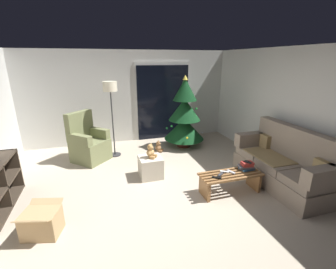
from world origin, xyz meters
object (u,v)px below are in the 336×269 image
Objects in this scene: couch at (283,165)px; ottoman at (151,167)px; remote_black at (217,178)px; remote_white at (225,172)px; book_stack at (247,166)px; teddy_bear_chestnut_by_tree at (159,147)px; christmas_tree at (184,116)px; teddy_bear_honey at (151,152)px; cell_phone at (248,162)px; coffee_table at (230,180)px; cardboard_box_open_near_shelf at (42,223)px; remote_silver at (231,172)px; floor_lamp at (111,94)px; armchair at (88,144)px; remote_graphite at (221,174)px.

couch is 2.51m from ottoman.
remote_black is 1.00× the size of remote_white.
book_stack is 2.43m from teddy_bear_chestnut_by_tree.
ottoman is (-1.25, -1.42, -0.63)m from christmas_tree.
teddy_bear_honey is 1.00× the size of teddy_bear_chestnut_by_tree.
cell_phone is 2.40m from christmas_tree.
cardboard_box_open_near_shelf is (-2.96, -0.18, -0.07)m from coffee_table.
remote_white is (-0.08, 0.07, 0.13)m from coffee_table.
cell_phone is (0.01, -0.01, 0.08)m from book_stack.
coffee_table is at bearing 35.01° from remote_silver.
ottoman is at bearing -66.01° from floor_lamp.
teddy_bear_chestnut_by_tree is (1.68, 0.03, -0.28)m from armchair.
christmas_tree is 1.96m from floor_lamp.
remote_white is 0.55× the size of teddy_bear_honey.
armchair is (-2.43, -0.20, -0.44)m from christmas_tree.
book_stack is at bearing 172.73° from couch.
remote_graphite is at bearing -45.18° from armchair.
remote_graphite is at bearing -44.48° from teddy_bear_honey.
remote_graphite is 0.55× the size of teddy_bear_honey.
book_stack is 1.01× the size of teddy_bear_honey.
couch reaches higher than remote_silver.
teddy_bear_chestnut_by_tree is at bearing 128.32° from couch.
armchair is 1.70m from ottoman.
remote_white is at bearing 4.91° from cardboard_box_open_near_shelf.
remote_white is at bearing 139.03° from coffee_table.
remote_white is at bearing 179.05° from book_stack.
floor_lamp is at bearing 127.72° from coffee_table.
couch is 6.82× the size of teddy_bear_honey.
coffee_table is at bearing -39.42° from ottoman.
christmas_tree is at bearing 48.50° from ottoman.
christmas_tree is (0.03, 2.37, 0.46)m from remote_silver.
teddy_bear_honey is (-1.25, -1.42, -0.31)m from christmas_tree.
remote_graphite is 0.56m from book_stack.
ottoman reaches higher than teddy_bear_chestnut_by_tree.
book_stack is at bearing -82.67° from christmas_tree.
teddy_bear_honey reaches higher than cardboard_box_open_near_shelf.
teddy_bear_chestnut_by_tree is at bearing -91.97° from remote_silver.
coffee_table is at bearing -169.77° from book_stack.
ottoman is 0.73× the size of cardboard_box_open_near_shelf.
remote_white is 0.55× the size of teddy_bear_chestnut_by_tree.
teddy_bear_honey is 2.14m from cardboard_box_open_near_shelf.
remote_white is at bearing 175.08° from couch.
remote_silver is 0.36m from remote_black.
book_stack is 0.65× the size of ottoman.
coffee_table is 3.24m from armchair.
couch reaches higher than teddy_bear_honey.
floor_lamp is (0.59, 0.12, 1.10)m from armchair.
remote_silver is 1.00× the size of remote_white.
ottoman is (-1.20, 0.99, -0.04)m from coffee_table.
remote_graphite is 2.30m from teddy_bear_chestnut_by_tree.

